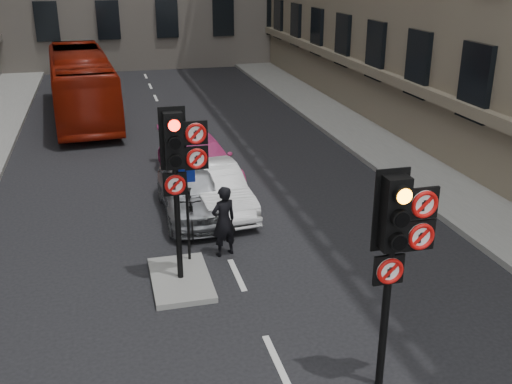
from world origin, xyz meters
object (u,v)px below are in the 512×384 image
car_pink (198,160)px  car_white (215,188)px  motorcycle (190,213)px  car_silver (191,191)px  info_sign (187,202)px  bus_red (81,84)px  signal_far (179,158)px  signal_near (398,237)px  motorcyclist (224,221)px

car_pink → car_white: bearing=-94.2°
car_pink → motorcycle: bearing=-108.0°
car_silver → info_sign: bearing=-99.6°
bus_red → motorcycle: 13.02m
signal_far → car_pink: (1.27, 5.97, -2.04)m
signal_near → signal_far: size_ratio=1.00×
car_silver → signal_far: bearing=-101.0°
car_white → motorcycle: car_white is taller
bus_red → info_sign: bus_red is taller
car_pink → motorcyclist: bearing=-98.4°
car_pink → bus_red: (-3.45, 9.08, 0.72)m
motorcycle → info_sign: (-0.27, -1.59, 0.95)m
signal_near → car_silver: size_ratio=0.92×
motorcyclist → signal_near: bearing=88.1°
signal_near → bus_red: (-4.78, 19.05, -1.20)m
signal_near → signal_far: 4.77m
bus_red → info_sign: bearing=-84.6°
signal_near → car_silver: signal_near is taller
signal_near → motorcycle: 6.99m
signal_far → car_white: size_ratio=0.95×
signal_far → car_silver: signal_far is taller
car_silver → bus_red: bus_red is taller
signal_far → car_silver: bearing=79.0°
signal_near → car_pink: bearing=97.6°
signal_near → car_pink: signal_near is taller
signal_far → motorcycle: size_ratio=2.02×
motorcycle → motorcyclist: motorcyclist is taller
bus_red → signal_far: bearing=-85.8°
car_pink → bus_red: bus_red is taller
car_silver → car_pink: same height
car_silver → motorcyclist: (0.36, -2.49, 0.17)m
signal_far → signal_near: bearing=-57.0°
car_pink → info_sign: info_sign is taller
motorcycle → car_pink: bearing=83.1°
car_silver → motorcyclist: motorcyclist is taller
signal_far → motorcyclist: 2.37m
signal_far → car_white: 4.39m
car_white → bus_red: 11.98m
bus_red → car_silver: bearing=-80.1°
car_pink → motorcycle: size_ratio=2.57×
car_white → motorcyclist: bearing=-102.0°
car_silver → bus_red: size_ratio=0.39×
signal_near → motorcycle: bearing=108.5°
signal_near → motorcyclist: 5.53m
signal_near → motorcyclist: signal_near is taller
motorcyclist → info_sign: info_sign is taller
signal_near → car_white: bearing=99.4°
car_silver → motorcycle: size_ratio=2.19×
signal_near → car_silver: 7.97m
signal_near → bus_red: signal_near is taller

